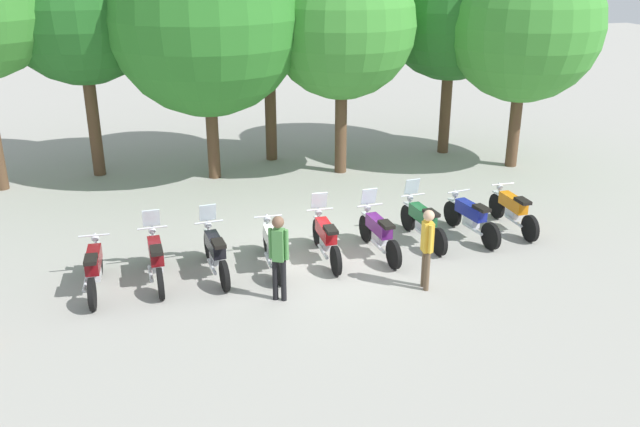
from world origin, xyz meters
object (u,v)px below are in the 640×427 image
Objects in this scene: motorcycle_7 at (471,217)px; person_0 at (279,251)px; motorcycle_5 at (379,232)px; tree_4 at (342,25)px; motorcycle_1 at (156,258)px; motorcycle_2 at (215,251)px; person_1 at (427,243)px; motorcycle_0 at (94,268)px; motorcycle_6 at (422,221)px; motorcycle_3 at (273,246)px; motorcycle_4 at (326,237)px; tree_2 at (206,16)px; tree_1 at (79,4)px; motorcycle_8 at (513,209)px; tree_6 at (525,25)px; tree_5 at (452,8)px.

motorcycle_7 is 1.23× the size of person_0.
tree_4 is (0.99, 5.97, 3.89)m from motorcycle_5.
motorcycle_2 is at bearing -91.76° from motorcycle_1.
motorcycle_1 is 5.56m from person_1.
motorcycle_0 is 7.36m from motorcycle_6.
motorcycle_4 is at bearing -82.82° from motorcycle_3.
motorcycle_3 is 1.00× the size of motorcycle_6.
person_1 reaches higher than motorcycle_4.
tree_1 is at bearing 159.82° from tree_2.
motorcycle_4 is 4.92m from motorcycle_8.
motorcycle_4 is (1.23, 0.10, 0.01)m from motorcycle_3.
motorcycle_8 is 0.30× the size of tree_1.
tree_1 reaches higher than motorcycle_6.
motorcycle_7 is at bearing -84.71° from motorcycle_4.
motorcycle_6 is 6.83m from tree_4.
motorcycle_5 is 1.00× the size of motorcycle_8.
person_0 is (-5.09, -1.82, 0.55)m from motorcycle_7.
motorcycle_5 is 9.00m from tree_6.
person_0 is (-3.86, -1.87, 0.53)m from motorcycle_6.
motorcycle_0 is 0.30× the size of tree_1.
motorcycle_0 is 1.00× the size of motorcycle_5.
person_1 is at bearing -101.80° from motorcycle_0.
tree_4 is at bearing -12.52° from motorcycle_5.
motorcycle_3 is at bearing -64.46° from tree_1.
motorcycle_1 is (1.22, 0.10, 0.01)m from motorcycle_0.
tree_6 reaches higher than person_0.
person_1 is at bearing -119.09° from motorcycle_2.
motorcycle_2 is at bearing 90.52° from motorcycle_3.
motorcycle_1 is at bearing -81.91° from motorcycle_0.
person_0 is at bearing 107.38° from motorcycle_8.
person_1 reaches higher than motorcycle_7.
motorcycle_8 is 0.33× the size of tree_4.
motorcycle_5 is (2.45, 0.04, 0.01)m from motorcycle_3.
motorcycle_4 is at bearing -131.49° from tree_5.
tree_5 reaches higher than motorcycle_7.
person_1 is at bearing -110.88° from motorcycle_1.
motorcycle_1 is 1.00× the size of motorcycle_2.
tree_6 is at bearing -8.83° from tree_2.
motorcycle_1 is 12.83m from tree_5.
tree_2 reaches higher than motorcycle_0.
motorcycle_5 is 7.19m from tree_4.
motorcycle_5 is at bearing -91.23° from motorcycle_4.
motorcycle_5 is at bearing 97.17° from motorcycle_8.
tree_5 is at bearing -53.69° from motorcycle_0.
motorcycle_2 is at bearing -72.19° from tree_1.
motorcycle_6 reaches higher than motorcycle_8.
motorcycle_0 is at bearing 93.33° from motorcycle_4.
motorcycle_3 is at bearing -85.75° from motorcycle_0.
motorcycle_1 is 9.01m from tree_1.
tree_2 is (3.31, 6.59, 4.19)m from motorcycle_0.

